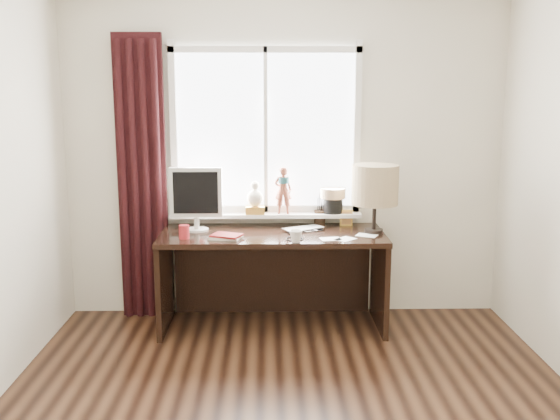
{
  "coord_description": "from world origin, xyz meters",
  "views": [
    {
      "loc": [
        -0.13,
        -2.99,
        1.82
      ],
      "look_at": [
        -0.05,
        1.25,
        1.0
      ],
      "focal_mm": 40.0,
      "sensor_mm": 36.0,
      "label": 1
    }
  ],
  "objects_px": {
    "mug": "(296,236)",
    "table_lamp": "(375,186)",
    "monitor": "(196,195)",
    "laptop": "(303,229)",
    "red_cup": "(184,232)",
    "desk": "(272,260)"
  },
  "relations": [
    {
      "from": "mug",
      "to": "desk",
      "type": "xyz_separation_m",
      "value": [
        -0.16,
        0.4,
        -0.29
      ]
    },
    {
      "from": "mug",
      "to": "red_cup",
      "type": "xyz_separation_m",
      "value": [
        -0.81,
        0.12,
        0.0
      ]
    },
    {
      "from": "red_cup",
      "to": "desk",
      "type": "height_order",
      "value": "red_cup"
    },
    {
      "from": "laptop",
      "to": "table_lamp",
      "type": "relative_size",
      "value": 0.6
    },
    {
      "from": "mug",
      "to": "table_lamp",
      "type": "height_order",
      "value": "table_lamp"
    },
    {
      "from": "table_lamp",
      "to": "monitor",
      "type": "bearing_deg",
      "value": 175.88
    },
    {
      "from": "mug",
      "to": "table_lamp",
      "type": "distance_m",
      "value": 0.74
    },
    {
      "from": "monitor",
      "to": "laptop",
      "type": "bearing_deg",
      "value": -0.46
    },
    {
      "from": "monitor",
      "to": "table_lamp",
      "type": "height_order",
      "value": "table_lamp"
    },
    {
      "from": "laptop",
      "to": "monitor",
      "type": "distance_m",
      "value": 0.86
    },
    {
      "from": "laptop",
      "to": "red_cup",
      "type": "bearing_deg",
      "value": 167.89
    },
    {
      "from": "monitor",
      "to": "table_lamp",
      "type": "xyz_separation_m",
      "value": [
        1.35,
        -0.1,
        0.09
      ]
    },
    {
      "from": "laptop",
      "to": "mug",
      "type": "height_order",
      "value": "mug"
    },
    {
      "from": "monitor",
      "to": "desk",
      "type": "bearing_deg",
      "value": 1.23
    },
    {
      "from": "red_cup",
      "to": "mug",
      "type": "bearing_deg",
      "value": -8.74
    },
    {
      "from": "red_cup",
      "to": "monitor",
      "type": "relative_size",
      "value": 0.2
    },
    {
      "from": "mug",
      "to": "table_lamp",
      "type": "xyz_separation_m",
      "value": [
        0.61,
        0.29,
        0.32
      ]
    },
    {
      "from": "mug",
      "to": "monitor",
      "type": "relative_size",
      "value": 0.19
    },
    {
      "from": "laptop",
      "to": "red_cup",
      "type": "relative_size",
      "value": 3.13
    },
    {
      "from": "desk",
      "to": "monitor",
      "type": "xyz_separation_m",
      "value": [
        -0.58,
        -0.01,
        0.52
      ]
    },
    {
      "from": "mug",
      "to": "table_lamp",
      "type": "bearing_deg",
      "value": 25.34
    },
    {
      "from": "mug",
      "to": "laptop",
      "type": "bearing_deg",
      "value": 79.12
    }
  ]
}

